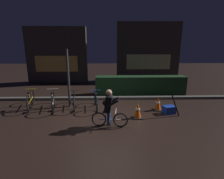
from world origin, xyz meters
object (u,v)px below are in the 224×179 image
at_px(street_post, 68,79).
at_px(closed_umbrella, 176,106).
at_px(parked_bike_center_right, 96,101).
at_px(parked_bike_leftmost, 31,100).
at_px(traffic_cone_far, 158,104).
at_px(traffic_cone_near, 138,111).
at_px(blue_crate, 169,110).
at_px(cyclist, 109,108).
at_px(parked_bike_left_mid, 53,100).
at_px(parked_bike_center_left, 74,100).

distance_m(street_post, closed_umbrella, 4.40).
relative_size(street_post, parked_bike_center_right, 1.56).
distance_m(parked_bike_leftmost, traffic_cone_far, 5.33).
height_order(parked_bike_leftmost, traffic_cone_near, parked_bike_leftmost).
relative_size(blue_crate, closed_umbrella, 0.52).
bearing_deg(cyclist, parked_bike_leftmost, 157.41).
distance_m(parked_bike_leftmost, blue_crate, 5.71).
xyz_separation_m(parked_bike_left_mid, closed_umbrella, (4.79, -0.89, 0.04)).
bearing_deg(blue_crate, parked_bike_center_right, 167.26).
bearing_deg(parked_bike_center_left, parked_bike_left_mid, 86.11).
relative_size(parked_bike_left_mid, parked_bike_center_left, 1.12).
distance_m(traffic_cone_far, cyclist, 2.48).
bearing_deg(street_post, closed_umbrella, -15.44).
relative_size(traffic_cone_near, traffic_cone_far, 1.06).
bearing_deg(street_post, parked_bike_center_left, -36.54).
xyz_separation_m(parked_bike_leftmost, cyclist, (3.30, -1.85, 0.28)).
bearing_deg(parked_bike_leftmost, parked_bike_center_left, -106.14).
bearing_deg(traffic_cone_far, street_post, 171.81).
relative_size(parked_bike_center_right, blue_crate, 3.57).
bearing_deg(closed_umbrella, parked_bike_center_left, -7.77).
bearing_deg(traffic_cone_far, parked_bike_leftmost, 175.26).
bearing_deg(cyclist, traffic_cone_far, 41.57).
relative_size(parked_bike_left_mid, blue_crate, 3.84).
bearing_deg(traffic_cone_far, parked_bike_left_mid, 176.43).
bearing_deg(parked_bike_center_right, parked_bike_leftmost, 79.02).
distance_m(parked_bike_center_left, blue_crate, 3.89).
relative_size(traffic_cone_far, cyclist, 0.45).
distance_m(traffic_cone_near, traffic_cone_far, 1.23).
height_order(parked_bike_leftmost, parked_bike_center_left, parked_bike_leftmost).
bearing_deg(parked_bike_leftmost, parked_bike_center_right, -107.28).
height_order(traffic_cone_near, blue_crate, traffic_cone_near).
bearing_deg(closed_umbrella, cyclist, 23.89).
bearing_deg(street_post, parked_bike_leftmost, -176.81).
height_order(parked_bike_leftmost, cyclist, cyclist).
bearing_deg(parked_bike_left_mid, parked_bike_leftmost, 65.68).
bearing_deg(parked_bike_center_left, cyclist, -151.39).
relative_size(traffic_cone_far, closed_umbrella, 0.66).
relative_size(street_post, traffic_cone_near, 4.14).
xyz_separation_m(parked_bike_leftmost, parked_bike_center_left, (1.84, -0.07, -0.02)).
bearing_deg(traffic_cone_far, closed_umbrella, -52.55).
relative_size(street_post, parked_bike_center_left, 1.62).
height_order(parked_bike_center_left, traffic_cone_far, parked_bike_center_left).
xyz_separation_m(cyclist, closed_umbrella, (2.49, 0.79, -0.22)).
bearing_deg(traffic_cone_near, street_post, 154.50).
relative_size(parked_bike_leftmost, parked_bike_center_right, 1.03).
xyz_separation_m(street_post, traffic_cone_far, (3.69, -0.53, -0.95)).
xyz_separation_m(parked_bike_leftmost, traffic_cone_far, (5.31, -0.44, -0.08)).
height_order(parked_bike_center_right, traffic_cone_far, parked_bike_center_right).
xyz_separation_m(street_post, parked_bike_center_left, (0.21, -0.16, -0.90)).
bearing_deg(blue_crate, parked_bike_leftmost, 171.85).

